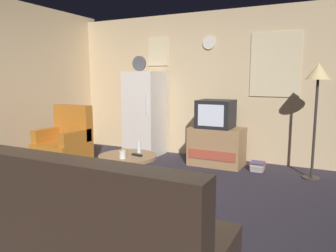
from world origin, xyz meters
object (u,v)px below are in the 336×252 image
Objects in this scene: standing_lamp at (318,80)px; wine_glass at (139,147)px; tv_stand at (217,146)px; remote_control at (137,155)px; book_stack at (257,166)px; fridge at (145,114)px; mug_ceramic_white at (123,155)px; couch at (99,240)px; armchair at (65,145)px; coffee_table at (128,173)px; mug_ceramic_tan at (124,152)px; crt_tv at (216,114)px.

standing_lamp is 2.53m from wine_glass.
tv_stand reaches higher than remote_control.
book_stack is at bearing 65.79° from remote_control.
fridge is 1.96m from remote_control.
mug_ceramic_white reaches higher than book_stack.
mug_ceramic_white is at bearing -139.73° from standing_lamp.
book_stack is at bearing 82.48° from couch.
couch is at bearing -41.91° from armchair.
couch is (0.87, -1.65, 0.09)m from coffee_table.
wine_glass is 0.69× the size of book_stack.
mug_ceramic_tan is at bearing -19.02° from armchair.
armchair reaches higher than book_stack.
fridge is at bearing 60.75° from armchair.
wine_glass is at bearing -110.37° from crt_tv.
tv_stand is 1.17× the size of coffee_table.
couch is (0.81, -1.83, -0.21)m from wine_glass.
standing_lamp is 1.48m from book_stack.
book_stack is at bearing 54.02° from mug_ceramic_white.
mug_ceramic_white is at bearing -107.73° from tv_stand.
mug_ceramic_tan is (-0.07, 0.13, 0.00)m from mug_ceramic_white.
book_stack is (1.24, 1.36, -0.44)m from wine_glass.
crt_tv is at bearing 70.08° from coffee_table.
crt_tv is 0.56× the size of armchair.
book_stack is (2.07, -0.19, -0.68)m from fridge.
standing_lamp is at bearing 69.73° from couch.
couch reaches higher than book_stack.
armchair is (-3.53, -1.05, -1.02)m from standing_lamp.
crt_tv is at bearing 69.72° from mug_ceramic_tan.
fridge reaches higher than standing_lamp.
standing_lamp is at bearing 37.06° from mug_ceramic_tan.
crt_tv reaches higher than wine_glass.
wine_glass is at bearing 70.34° from mug_ceramic_tan.
wine_glass is at bearing 113.96° from couch.
couch is (0.27, -3.28, -0.51)m from crt_tv.
coffee_table is at bearing -65.74° from fridge.
standing_lamp is at bearing -4.65° from tv_stand.
tv_stand is 0.87× the size of armchair.
crt_tv is 1.81m from mug_ceramic_tan.
tv_stand is at bearing 175.35° from standing_lamp.
coffee_table is 0.26m from remote_control.
mug_ceramic_tan is at bearing 117.65° from mug_ceramic_white.
mug_ceramic_tan is 0.09× the size of armchair.
armchair is at bearing -150.72° from crt_tv.
couch reaches higher than remote_control.
coffee_table is 3.32× the size of book_stack.
mug_ceramic_white is (-0.55, -1.80, -0.34)m from crt_tv.
fridge reaches higher than remote_control.
armchair is (-0.71, -1.27, -0.42)m from fridge.
fridge is at bearing 175.85° from crt_tv.
armchair is at bearing 160.98° from mug_ceramic_tan.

